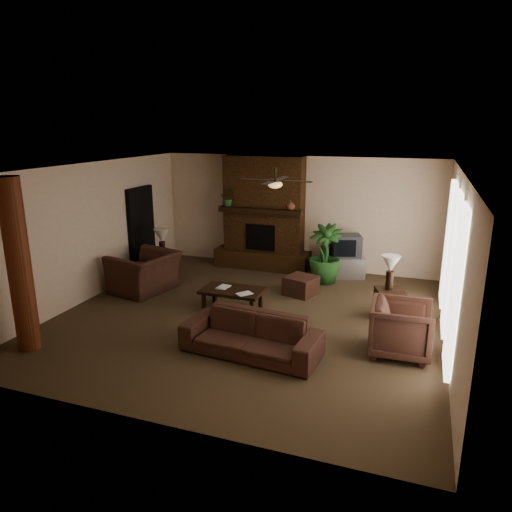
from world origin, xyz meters
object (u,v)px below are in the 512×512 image
at_px(armchair_left, 144,266).
at_px(tv_stand, 346,267).
at_px(floor_plant, 324,266).
at_px(side_table_right, 389,303).
at_px(floor_vase, 327,257).
at_px(coffee_table, 232,292).
at_px(lamp_left, 162,237).
at_px(lamp_right, 391,266).
at_px(armchair_right, 401,326).
at_px(sofa, 251,329).
at_px(side_table_left, 163,267).
at_px(ottoman, 301,285).
at_px(log_column, 19,266).

bearing_deg(armchair_left, tv_stand, 132.81).
bearing_deg(floor_plant, side_table_right, -46.19).
bearing_deg(armchair_left, floor_vase, 137.07).
distance_m(coffee_table, tv_stand, 3.34).
distance_m(floor_plant, lamp_left, 3.83).
xyz_separation_m(armchair_left, lamp_right, (5.12, 0.30, 0.43)).
bearing_deg(floor_plant, tv_stand, 52.12).
bearing_deg(armchair_right, lamp_left, 66.82).
height_order(tv_stand, lamp_right, lamp_right).
bearing_deg(sofa, lamp_left, 144.00).
distance_m(coffee_table, side_table_right, 3.01).
relative_size(armchair_left, armchair_right, 1.38).
bearing_deg(floor_vase, lamp_right, -54.32).
xyz_separation_m(armchair_left, tv_stand, (3.99, 2.46, -0.32)).
height_order(coffee_table, lamp_left, lamp_left).
xyz_separation_m(coffee_table, floor_vase, (1.30, 2.92, 0.06)).
height_order(armchair_left, armchair_right, armchair_left).
height_order(tv_stand, floor_plant, floor_plant).
bearing_deg(sofa, floor_vase, 91.54).
height_order(tv_stand, lamp_left, lamp_left).
xyz_separation_m(floor_vase, lamp_left, (-3.58, -1.64, 0.57)).
xyz_separation_m(armchair_right, coffee_table, (-3.22, 0.84, -0.10)).
distance_m(lamp_left, side_table_right, 5.31).
height_order(tv_stand, side_table_left, side_table_left).
bearing_deg(floor_vase, coffee_table, -113.94).
relative_size(side_table_left, lamp_right, 0.85).
bearing_deg(lamp_left, coffee_table, -29.19).
height_order(sofa, floor_vase, sofa).
relative_size(floor_plant, side_table_right, 2.46).
relative_size(ottoman, tv_stand, 0.71).
bearing_deg(armchair_left, armchair_right, 88.61).
bearing_deg(tv_stand, coffee_table, -141.21).
height_order(sofa, armchair_right, armchair_right).
distance_m(coffee_table, floor_plant, 2.67).
distance_m(sofa, floor_vase, 4.54).
bearing_deg(side_table_left, floor_plant, 15.40).
xyz_separation_m(floor_plant, side_table_right, (1.58, -1.65, -0.10)).
xyz_separation_m(armchair_left, floor_vase, (3.52, 2.54, -0.14)).
bearing_deg(sofa, side_table_left, 144.03).
distance_m(coffee_table, ottoman, 1.69).
xyz_separation_m(ottoman, lamp_right, (1.85, -0.63, 0.80)).
relative_size(armchair_right, side_table_left, 1.73).
xyz_separation_m(log_column, sofa, (3.50, 1.02, -0.97)).
xyz_separation_m(sofa, side_table_right, (1.96, 2.27, -0.16)).
height_order(armchair_left, coffee_table, armchair_left).
xyz_separation_m(coffee_table, side_table_left, (-2.31, 1.29, -0.10)).
height_order(armchair_right, ottoman, armchair_right).
bearing_deg(ottoman, armchair_right, -44.73).
height_order(armchair_left, side_table_right, armchair_left).
xyz_separation_m(lamp_left, side_table_right, (5.22, -0.63, -0.73)).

